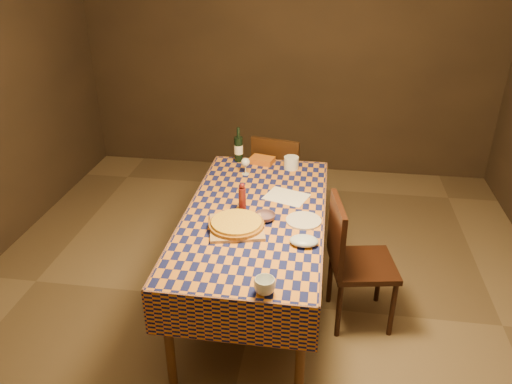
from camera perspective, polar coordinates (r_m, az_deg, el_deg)
room at (r=3.13m, az=-0.13°, el=6.94°), size 5.00×5.10×2.70m
dining_table at (r=3.41m, az=-0.12°, el=-3.46°), size 0.94×1.84×0.77m
cutting_board at (r=3.19m, az=-2.24°, el=-4.04°), size 0.41×0.41×0.02m
pizza at (r=3.18m, az=-2.25°, el=-3.61°), size 0.43×0.43×0.04m
pepper_mill at (r=3.35m, az=-1.58°, el=-0.72°), size 0.06×0.06×0.21m
bowl at (r=3.28m, az=1.00°, el=-2.88°), size 0.17×0.17×0.04m
wine_glass at (r=3.88m, az=-1.22°, el=3.35°), size 0.08×0.08×0.14m
wine_bottle at (r=4.12m, az=-2.01°, el=4.99°), size 0.09×0.09×0.29m
deli_tub at (r=4.01m, az=4.05°, el=3.36°), size 0.14×0.14×0.10m
takeout_container at (r=4.11m, az=0.70°, el=3.66°), size 0.21×0.17×0.05m
white_plate at (r=3.28m, az=5.46°, el=-3.27°), size 0.26×0.26×0.01m
tumbler at (r=2.63m, az=1.00°, el=-10.70°), size 0.12×0.12×0.09m
flour_patch at (r=3.58m, az=3.50°, el=-0.53°), size 0.35×0.31×0.00m
flour_bag at (r=3.04m, az=5.50°, el=-5.57°), size 0.18×0.13×0.05m
chair_far at (r=4.44m, az=2.58°, el=1.60°), size 0.50×0.50×0.93m
chair_right at (r=3.43m, az=10.89°, el=-7.24°), size 0.49×0.49×0.93m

